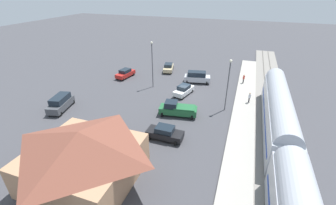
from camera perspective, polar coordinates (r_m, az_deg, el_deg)
The scene contains 15 objects.
ground_plane at distance 39.93m, azimuth 4.40°, elevation 2.24°, with size 200.00×200.00×0.00m, color #424247.
railway_track at distance 39.15m, azimuth 24.55°, elevation -0.74°, with size 4.80×70.00×0.30m.
platform at distance 38.83m, azimuth 18.77°, elevation 0.23°, with size 3.20×46.00×0.30m.
station_building at distance 23.24m, azimuth -20.67°, elevation -12.21°, with size 10.41×9.69×5.43m.
pedestrian_on_platform at distance 45.40m, azimuth 18.54°, elevation 5.80°, with size 0.36×0.36×1.71m.
pedestrian_waiting_far at distance 37.95m, azimuth 19.85°, elevation 1.32°, with size 0.36×0.36×1.71m.
sedan_tan at distance 50.30m, azimuth 0.11°, elevation 8.83°, with size 2.78×4.79×1.74m.
sedan_white at distance 39.23m, azimuth 4.01°, elevation 3.19°, with size 2.86×4.81×1.74m.
pickup_green at distance 32.81m, azimuth 2.37°, elevation -1.64°, with size 5.64×3.12×2.14m.
sedan_black at distance 27.99m, azimuth -0.79°, elevation -7.65°, with size 4.51×2.31×1.74m.
suv_charcoal at distance 37.90m, azimuth -25.46°, elevation -0.06°, with size 3.00×5.21×2.22m.
suv_silver at distance 44.45m, azimuth 7.33°, elevation 6.40°, with size 5.19×3.10×2.22m.
sedan_red at distance 47.61m, azimuth -10.71°, elevation 7.25°, with size 2.55×4.74×1.74m.
light_pole_near_platform at distance 33.64m, azimuth 14.98°, elevation 5.61°, with size 0.44×0.44×7.92m.
light_pole_lot_center at distance 40.85m, azimuth -4.01°, elevation 10.73°, with size 0.44×0.44×8.43m.
Camera 1 is at (-9.07, 34.97, 17.00)m, focal length 24.19 mm.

